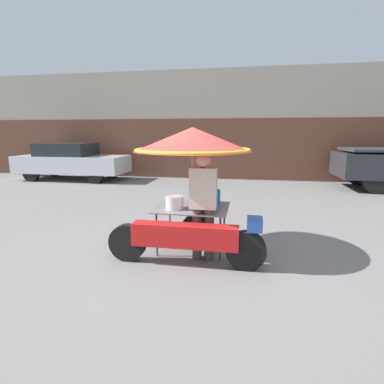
{
  "coord_description": "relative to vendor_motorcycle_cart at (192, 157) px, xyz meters",
  "views": [
    {
      "loc": [
        0.86,
        -4.18,
        1.85
      ],
      "look_at": [
        0.05,
        0.28,
        0.94
      ],
      "focal_mm": 28.0,
      "sensor_mm": 36.0,
      "label": 1
    }
  ],
  "objects": [
    {
      "name": "parked_car",
      "position": [
        -6.04,
        6.37,
        -0.74
      ],
      "size": [
        4.29,
        1.66,
        1.44
      ],
      "color": "black",
      "rests_on": "ground"
    },
    {
      "name": "vendor_person",
      "position": [
        0.22,
        -0.3,
        -0.6
      ],
      "size": [
        0.38,
        0.22,
        1.57
      ],
      "color": "#4C473D",
      "rests_on": "ground"
    },
    {
      "name": "potted_plant",
      "position": [
        -8.77,
        7.11,
        -0.94
      ],
      "size": [
        0.64,
        0.64,
        0.9
      ],
      "color": "brown",
      "rests_on": "ground"
    },
    {
      "name": "vendor_motorcycle_cart",
      "position": [
        0.0,
        0.0,
        0.0
      ],
      "size": [
        2.25,
        1.79,
        1.93
      ],
      "color": "black",
      "rests_on": "ground"
    },
    {
      "name": "shopfront_building",
      "position": [
        -0.05,
        8.67,
        0.65
      ],
      "size": [
        28.0,
        2.06,
        4.29
      ],
      "color": "gray",
      "rests_on": "ground"
    },
    {
      "name": "ground_plane",
      "position": [
        -0.05,
        -0.26,
        -1.48
      ],
      "size": [
        36.0,
        36.0,
        0.0
      ],
      "primitive_type": "plane",
      "color": "slate"
    }
  ]
}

